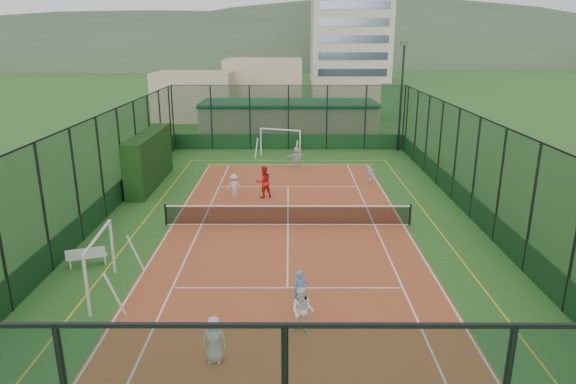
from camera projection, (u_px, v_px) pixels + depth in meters
The scene contains 20 objects.
ground at pixel (288, 225), 24.40m from camera, with size 300.00×300.00×0.00m, color #305E20.
court_slab at pixel (288, 225), 24.40m from camera, with size 11.17×23.97×0.01m, color #A34D24.
tennis_net at pixel (288, 214), 24.24m from camera, with size 11.67×0.12×1.06m, color black, non-canonical shape.
perimeter_fence at pixel (288, 174), 23.67m from camera, with size 18.12×34.12×5.00m, color black, non-canonical shape.
floodlight_ne at pixel (401, 97), 39.05m from camera, with size 0.60×0.26×8.25m, color black, non-canonical shape.
clubhouse at pixel (288, 120), 44.98m from camera, with size 15.20×7.20×3.15m, color tan, non-canonical shape.
apartment_tower at pixel (351, 1), 98.43m from camera, with size 15.00×12.00×30.00m, color beige.
distant_hills at pixel (289, 63), 167.87m from camera, with size 200.00×60.00×24.00m, color #384C33, non-canonical shape.
hedge_left at pixel (149, 159), 30.64m from camera, with size 1.07×7.15×3.13m, color black.
white_bench at pixel (87, 256), 19.94m from camera, with size 1.45×0.40×0.81m, color white, non-canonical shape.
futsal_goal_near at pixel (101, 265), 17.65m from camera, with size 0.95×3.27×2.11m, color white, non-canonical shape.
futsal_goal_far at pixel (280, 143), 37.70m from camera, with size 3.20×0.93×2.06m, color white, non-canonical shape.
child_near_left at pixel (214, 339), 13.97m from camera, with size 0.66×0.43×1.36m, color silver.
child_near_mid at pixel (300, 290), 16.67m from camera, with size 0.50×0.33×1.36m, color #509BE2.
child_near_right at pixel (303, 311), 15.30m from camera, with size 0.72×0.56×1.48m, color white.
child_far_left at pixel (234, 186), 28.33m from camera, with size 0.86×0.50×1.33m, color silver.
child_far_right at pixel (370, 174), 31.04m from camera, with size 0.70×0.29×1.19m, color silver.
child_far_back at pixel (296, 157), 34.71m from camera, with size 1.35×0.43×1.45m, color silver.
coach at pixel (264, 182), 28.27m from camera, with size 0.87×0.68×1.78m, color red.
tennis_balls at pixel (294, 214), 25.77m from camera, with size 5.81×1.13×0.07m.
Camera 1 is at (0.05, -22.88, 8.61)m, focal length 32.00 mm.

